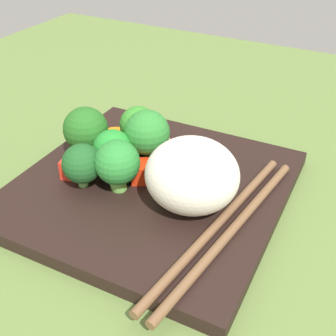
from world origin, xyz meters
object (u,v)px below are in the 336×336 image
(chopstick_pair, at_px, (225,227))
(carrot_slice_4, at_px, (99,161))
(rice_mound, at_px, (192,175))
(square_plate, at_px, (151,188))
(broccoli_floret_1, at_px, (82,164))

(chopstick_pair, bearing_deg, carrot_slice_4, 84.15)
(carrot_slice_4, bearing_deg, chopstick_pair, -103.07)
(rice_mound, height_order, carrot_slice_4, rice_mound)
(square_plate, bearing_deg, rice_mound, -106.01)
(square_plate, height_order, rice_mound, rice_mound)
(rice_mound, xyz_separation_m, broccoli_floret_1, (-0.02, 0.11, -0.01))
(square_plate, distance_m, carrot_slice_4, 0.07)
(broccoli_floret_1, bearing_deg, rice_mound, -78.63)
(broccoli_floret_1, relative_size, chopstick_pair, 0.20)
(chopstick_pair, bearing_deg, rice_mound, 73.45)
(rice_mound, relative_size, broccoli_floret_1, 1.84)
(square_plate, bearing_deg, carrot_slice_4, 86.45)
(broccoli_floret_1, xyz_separation_m, carrot_slice_4, (0.04, 0.01, -0.02))
(carrot_slice_4, xyz_separation_m, chopstick_pair, (-0.04, -0.17, 0.00))
(carrot_slice_4, distance_m, chopstick_pair, 0.17)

